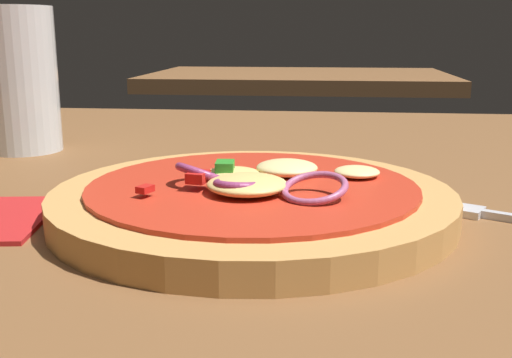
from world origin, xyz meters
name	(u,v)px	position (x,y,z in m)	size (l,w,h in m)	color
dining_table	(213,228)	(0.00, 0.00, 0.02)	(1.25, 1.03, 0.04)	brown
pizza	(253,199)	(0.03, -0.03, 0.05)	(0.26, 0.26, 0.04)	tan
beer_glass	(20,88)	(-0.22, 0.17, 0.10)	(0.07, 0.07, 0.14)	silver
background_table	(300,80)	(0.00, 1.40, 0.02)	(0.85, 0.57, 0.04)	brown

